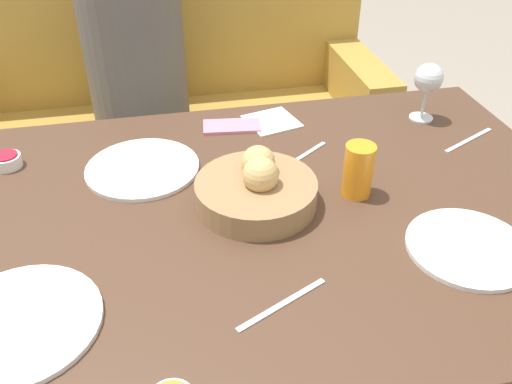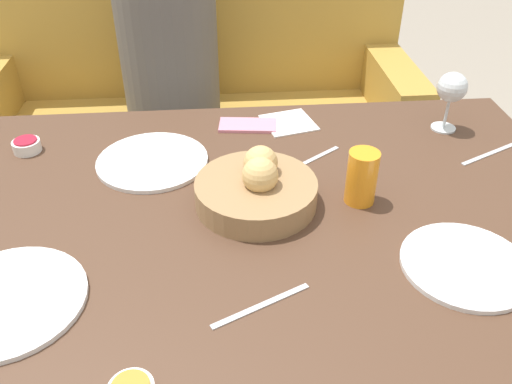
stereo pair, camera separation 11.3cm
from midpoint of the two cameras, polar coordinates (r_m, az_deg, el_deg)
dining_table at (r=1.18m, az=-3.81°, el=-5.45°), size 1.51×0.97×0.73m
couch at (r=2.32m, az=-10.96°, el=6.00°), size 1.71×0.70×0.88m
seated_person at (r=2.08m, az=-13.51°, el=9.02°), size 0.35×0.45×1.25m
bread_basket at (r=1.13m, az=-2.80°, el=0.26°), size 0.26×0.26×0.12m
plate_near_left at (r=1.00m, az=-26.79°, el=-12.38°), size 0.27×0.27×0.01m
plate_near_right at (r=1.09m, az=18.73°, el=-5.67°), size 0.24×0.24×0.01m
plate_far_center at (r=1.30m, az=-14.33°, el=2.38°), size 0.26×0.26×0.01m
juice_glass at (r=1.16m, az=7.99°, el=2.19°), size 0.06×0.06×0.12m
wine_glass at (r=1.49m, az=15.59°, el=11.24°), size 0.08×0.08×0.16m
jam_bowl_berry at (r=1.42m, az=-26.89°, el=2.88°), size 0.07×0.07×0.03m
fork_silver at (r=0.93m, az=-0.76°, el=-11.88°), size 0.18×0.09×0.00m
knife_silver at (r=1.46m, az=19.45°, el=5.12°), size 0.17×0.09×0.00m
spoon_coffee at (r=1.32m, az=2.95°, el=3.99°), size 0.12×0.09×0.00m
napkin at (r=1.46m, az=-0.56°, el=7.39°), size 0.16×0.16×0.00m
cell_phone at (r=1.44m, az=-4.84°, el=6.86°), size 0.16×0.09×0.01m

